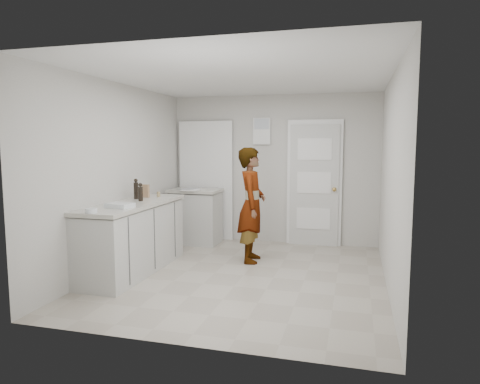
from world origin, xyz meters
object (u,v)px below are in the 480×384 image
(baking_dish, at_px, (120,205))
(egg_bowl, at_px, (91,211))
(cake_mix_box, at_px, (145,191))
(oil_cruet_a, at_px, (140,192))
(oil_cruet_b, at_px, (136,189))
(spice_jar, at_px, (159,194))
(person, at_px, (252,205))

(baking_dish, distance_m, egg_bowl, 0.45)
(cake_mix_box, distance_m, baking_dish, 0.99)
(oil_cruet_a, height_order, oil_cruet_b, oil_cruet_b)
(spice_jar, height_order, oil_cruet_b, oil_cruet_b)
(cake_mix_box, distance_m, oil_cruet_a, 0.41)
(cake_mix_box, height_order, oil_cruet_b, oil_cruet_b)
(oil_cruet_b, relative_size, baking_dish, 0.85)
(baking_dish, bearing_deg, cake_mix_box, 99.87)
(spice_jar, bearing_deg, egg_bowl, -92.56)
(cake_mix_box, relative_size, oil_cruet_a, 0.75)
(egg_bowl, bearing_deg, cake_mix_box, 93.21)
(person, xyz_separation_m, oil_cruet_a, (-1.34, -0.76, 0.22))
(oil_cruet_b, bearing_deg, oil_cruet_a, -47.73)
(spice_jar, relative_size, egg_bowl, 0.55)
(person, bearing_deg, egg_bowl, 134.95)
(person, xyz_separation_m, cake_mix_box, (-1.47, -0.38, 0.20))
(spice_jar, height_order, baking_dish, spice_jar)
(oil_cruet_b, xyz_separation_m, egg_bowl, (0.11, -1.22, -0.11))
(oil_cruet_b, bearing_deg, spice_jar, 60.43)
(oil_cruet_a, relative_size, baking_dish, 0.73)
(cake_mix_box, height_order, egg_bowl, cake_mix_box)
(oil_cruet_b, bearing_deg, cake_mix_box, 80.53)
(spice_jar, relative_size, baking_dish, 0.21)
(spice_jar, distance_m, oil_cruet_b, 0.38)
(oil_cruet_a, distance_m, oil_cruet_b, 0.25)
(person, relative_size, cake_mix_box, 8.85)
(cake_mix_box, height_order, baking_dish, cake_mix_box)
(spice_jar, bearing_deg, cake_mix_box, -141.45)
(person, height_order, egg_bowl, person)
(oil_cruet_a, bearing_deg, spice_jar, 88.10)
(person, xyz_separation_m, oil_cruet_b, (-1.51, -0.58, 0.24))
(person, height_order, cake_mix_box, person)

